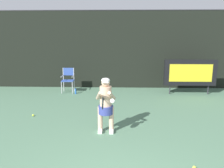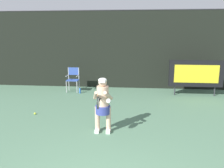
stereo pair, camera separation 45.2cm
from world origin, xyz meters
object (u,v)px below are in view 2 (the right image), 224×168
Objects in this scene: umpire_chair at (73,78)px; tennis_player at (103,103)px; scoreboard at (196,74)px; tennis_racket at (98,102)px; water_bottle at (80,91)px; tennis_ball_spare at (35,113)px.

tennis_player is (1.93, -4.19, 0.19)m from umpire_chair.
tennis_racket is at bearing -127.39° from scoreboard.
tennis_player is 0.51m from tennis_racket.
umpire_chair is 4.08× the size of water_bottle.
tennis_ball_spare is at bearing 155.54° from tennis_player.
tennis_ball_spare is (-2.35, 1.57, -0.93)m from tennis_racket.
tennis_ball_spare is at bearing -98.47° from umpire_chair.
tennis_player reaches higher than water_bottle.
water_bottle is 4.69m from tennis_racket.
water_bottle is 3.90× the size of tennis_ball_spare.
tennis_racket is at bearing -33.75° from tennis_ball_spare.
scoreboard is at bearing 26.72° from tennis_ball_spare.
tennis_ball_spare is (-0.84, -2.79, -0.09)m from water_bottle.
water_bottle reaches higher than tennis_ball_spare.
scoreboard is 5.24m from tennis_player.
tennis_racket is at bearing -95.08° from tennis_player.
tennis_player is 2.74m from tennis_ball_spare.
tennis_ball_spare is (-0.46, -3.10, -0.58)m from umpire_chair.
umpire_chair is 1.79× the size of tennis_racket.
water_bottle is at bearing -178.62° from scoreboard.
tennis_player is (1.55, -3.88, 0.68)m from water_bottle.
tennis_racket reaches higher than tennis_ball_spare.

